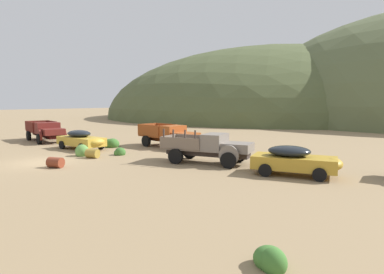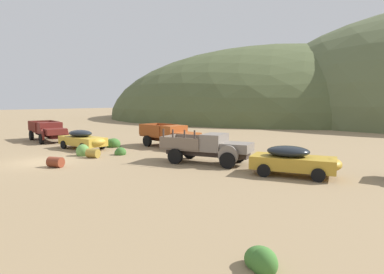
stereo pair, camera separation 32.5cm
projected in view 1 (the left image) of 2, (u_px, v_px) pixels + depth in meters
name	position (u px, v px, depth m)	size (l,w,h in m)	color
ground_plane	(42.00, 162.00, 20.98)	(300.00, 300.00, 0.00)	#937A56
hill_center	(273.00, 116.00, 88.35)	(86.46, 88.04, 35.54)	#4C5633
truck_oxblood	(47.00, 131.00, 31.74)	(6.79, 4.02, 1.91)	black
car_faded_yellow	(82.00, 139.00, 26.58)	(4.84, 2.24, 1.57)	gold
truck_oxide_orange	(172.00, 136.00, 27.59)	(6.13, 3.23, 1.91)	#51220D
truck_primer_gray	(213.00, 148.00, 20.44)	(5.91, 3.10, 2.16)	#3D322D
car_mustard	(296.00, 160.00, 17.10)	(4.72, 2.64, 1.57)	#B28928
oil_drum_foreground	(92.00, 153.00, 22.52)	(0.96, 0.81, 0.63)	olive
oil_drum_tipped	(55.00, 162.00, 19.22)	(1.00, 0.83, 0.62)	brown
bush_front_left	(82.00, 152.00, 23.45)	(1.04, 0.93, 1.07)	#5B8E42
bush_near_barrel	(120.00, 153.00, 23.81)	(0.84, 0.81, 0.71)	#3D702D
bush_lone_scrub	(112.00, 144.00, 28.00)	(1.37, 1.19, 0.98)	#3D702D
bush_between_trucks	(271.00, 260.00, 7.61)	(0.86, 0.79, 0.67)	#3D702D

